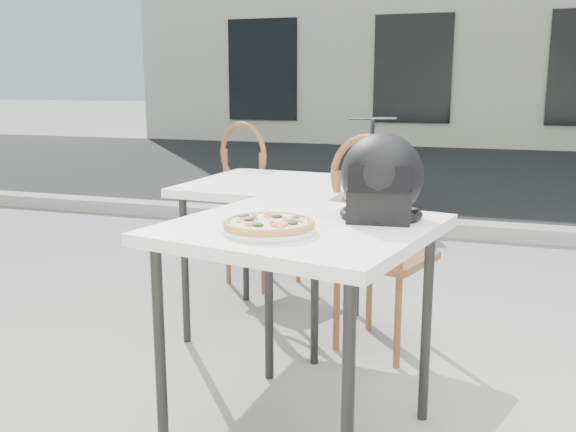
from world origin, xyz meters
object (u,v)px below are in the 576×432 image
(plate, at_px, (269,230))
(cafe_chair_side, at_px, (255,196))
(pizza, at_px, (269,223))
(helmet, at_px, (382,181))
(cafe_table_main, at_px, (301,244))
(cafe_table_side, at_px, (275,196))
(cafe_chair_main, at_px, (377,234))
(motorcycle, at_px, (376,173))

(plate, height_order, cafe_chair_side, cafe_chair_side)
(pizza, relative_size, helmet, 1.11)
(helmet, xyz_separation_m, cafe_chair_side, (-1.08, 1.51, -0.37))
(cafe_table_main, relative_size, helmet, 3.01)
(plate, xyz_separation_m, cafe_chair_side, (-0.77, 1.86, -0.24))
(cafe_table_main, relative_size, cafe_table_side, 1.14)
(pizza, xyz_separation_m, cafe_table_side, (-0.39, 1.19, -0.13))
(cafe_chair_main, distance_m, motorcycle, 3.50)
(cafe_table_main, xyz_separation_m, cafe_chair_main, (0.12, 0.86, -0.15))
(cafe_table_main, distance_m, pizza, 0.21)
(plate, bearing_deg, cafe_chair_main, 79.89)
(helmet, bearing_deg, plate, -137.45)
(helmet, bearing_deg, cafe_table_main, -150.77)
(helmet, distance_m, cafe_chair_side, 1.90)
(motorcycle, bearing_deg, helmet, -96.05)
(cafe_table_side, distance_m, cafe_chair_side, 0.78)
(cafe_table_main, bearing_deg, plate, -108.76)
(cafe_chair_side, bearing_deg, cafe_chair_main, 163.14)
(cafe_table_main, height_order, cafe_chair_main, cafe_chair_main)
(helmet, bearing_deg, cafe_table_side, 124.35)
(plate, relative_size, cafe_chair_side, 0.32)
(cafe_table_main, relative_size, pizza, 2.72)
(cafe_chair_main, bearing_deg, helmet, 118.64)
(cafe_chair_main, relative_size, cafe_table_side, 1.20)
(helmet, height_order, cafe_table_side, helmet)
(cafe_chair_main, bearing_deg, motorcycle, -61.72)
(cafe_table_side, bearing_deg, motorcycle, 90.96)
(cafe_chair_side, bearing_deg, pizza, 136.83)
(cafe_table_side, relative_size, cafe_chair_side, 0.84)
(cafe_table_main, distance_m, cafe_chair_side, 1.89)
(helmet, bearing_deg, motorcycle, 94.88)
(helmet, height_order, motorcycle, helmet)
(cafe_chair_main, xyz_separation_m, motorcycle, (-0.63, 3.44, -0.19))
(cafe_table_main, bearing_deg, helmet, 34.78)
(cafe_table_main, xyz_separation_m, cafe_table_side, (-0.45, 1.02, -0.02))
(pizza, bearing_deg, helmet, 48.09)
(helmet, height_order, cafe_chair_main, helmet)
(plate, height_order, cafe_chair_main, cafe_chair_main)
(cafe_chair_side, bearing_deg, helmet, 149.91)
(helmet, bearing_deg, pizza, -137.47)
(pizza, distance_m, cafe_chair_main, 1.07)
(plate, relative_size, cafe_chair_main, 0.32)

